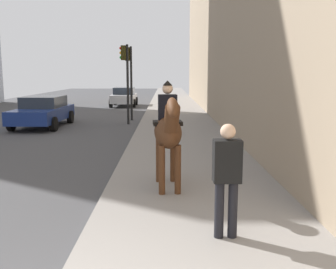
# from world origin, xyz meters

# --- Properties ---
(mounted_horse_near) EXTENTS (2.15, 0.69, 2.26)m
(mounted_horse_near) POSITION_xyz_m (4.77, -1.34, 1.37)
(mounted_horse_near) COLOR #4C2B16
(mounted_horse_near) RESTS_ON sidewalk_slab
(pedestrian_greeting) EXTENTS (0.27, 0.40, 1.70)m
(pedestrian_greeting) POSITION_xyz_m (2.35, -2.18, 1.10)
(pedestrian_greeting) COLOR black
(pedestrian_greeting) RESTS_ON sidewalk_slab
(car_mid_lane) EXTENTS (4.48, 2.16, 1.44)m
(car_mid_lane) POSITION_xyz_m (15.01, 4.55, 0.75)
(car_mid_lane) COLOR navy
(car_mid_lane) RESTS_ON ground
(car_far_lane) EXTENTS (3.90, 1.94, 1.44)m
(car_far_lane) POSITION_xyz_m (26.36, 1.94, 0.75)
(car_far_lane) COLOR #B7BABF
(car_far_lane) RESTS_ON ground
(traffic_light_near_curb) EXTENTS (0.20, 0.44, 3.90)m
(traffic_light_near_curb) POSITION_xyz_m (15.85, 0.67, 2.61)
(traffic_light_near_curb) COLOR black
(traffic_light_near_curb) RESTS_ON ground
(traffic_light_far_curb) EXTENTS (0.20, 0.44, 3.92)m
(traffic_light_far_curb) POSITION_xyz_m (17.51, 0.65, 2.63)
(traffic_light_far_curb) COLOR black
(traffic_light_far_curb) RESTS_ON ground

